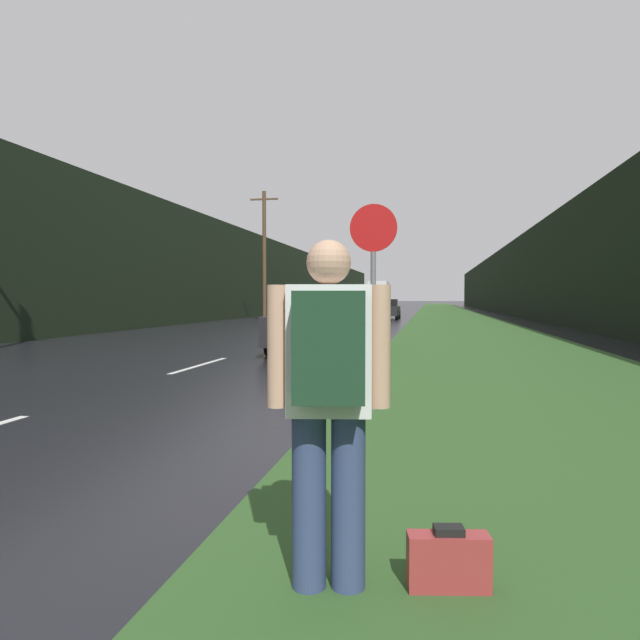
# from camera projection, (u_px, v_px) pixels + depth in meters

# --- Properties ---
(grass_verge) EXTENTS (6.00, 240.00, 0.02)m
(grass_verge) POSITION_uv_depth(u_px,v_px,m) (456.00, 320.00, 37.52)
(grass_verge) COLOR #2D5123
(grass_verge) RESTS_ON ground_plane
(lane_stripe_c) EXTENTS (0.12, 3.00, 0.01)m
(lane_stripe_c) POSITION_uv_depth(u_px,v_px,m) (200.00, 365.00, 12.48)
(lane_stripe_c) COLOR silver
(lane_stripe_c) RESTS_ON ground_plane
(lane_stripe_d) EXTENTS (0.12, 3.00, 0.01)m
(lane_stripe_d) POSITION_uv_depth(u_px,v_px,m) (282.00, 341.00, 19.35)
(lane_stripe_d) COLOR silver
(lane_stripe_d) RESTS_ON ground_plane
(treeline_far_side) EXTENTS (2.00, 140.00, 6.60)m
(treeline_far_side) POSITION_uv_depth(u_px,v_px,m) (263.00, 277.00, 50.30)
(treeline_far_side) COLOR black
(treeline_far_side) RESTS_ON ground_plane
(treeline_near_side) EXTENTS (2.00, 140.00, 6.28)m
(treeline_near_side) POSITION_uv_depth(u_px,v_px,m) (527.00, 278.00, 46.06)
(treeline_near_side) COLOR black
(treeline_near_side) RESTS_ON ground_plane
(utility_pole_far) EXTENTS (1.80, 0.24, 8.17)m
(utility_pole_far) POSITION_uv_depth(u_px,v_px,m) (264.00, 254.00, 35.78)
(utility_pole_far) COLOR #4C3823
(utility_pole_far) RESTS_ON ground_plane
(stop_sign) EXTENTS (0.61, 0.07, 2.68)m
(stop_sign) POSITION_uv_depth(u_px,v_px,m) (373.00, 288.00, 7.34)
(stop_sign) COLOR slate
(stop_sign) RESTS_ON ground_plane
(hitchhiker_with_backpack) EXTENTS (0.60, 0.47, 1.76)m
(hitchhiker_with_backpack) POSITION_uv_depth(u_px,v_px,m) (329.00, 392.00, 2.79)
(hitchhiker_with_backpack) COLOR navy
(hitchhiker_with_backpack) RESTS_ON ground_plane
(suitcase) EXTENTS (0.42, 0.20, 0.34)m
(suitcase) POSITION_uv_depth(u_px,v_px,m) (448.00, 563.00, 2.83)
(suitcase) COLOR #9E3333
(suitcase) RESTS_ON ground_plane
(car_passing_near) EXTENTS (1.88, 4.64, 1.55)m
(car_passing_near) POSITION_uv_depth(u_px,v_px,m) (315.00, 324.00, 15.70)
(car_passing_near) COLOR black
(car_passing_near) RESTS_ON ground_plane
(car_passing_far) EXTENTS (2.01, 4.29, 1.40)m
(car_passing_far) POSITION_uv_depth(u_px,v_px,m) (385.00, 309.00, 40.07)
(car_passing_far) COLOR black
(car_passing_far) RESTS_ON ground_plane
(delivery_truck) EXTENTS (2.57, 7.64, 3.71)m
(delivery_truck) POSITION_uv_depth(u_px,v_px,m) (379.00, 295.00, 76.58)
(delivery_truck) COLOR gray
(delivery_truck) RESTS_ON ground_plane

